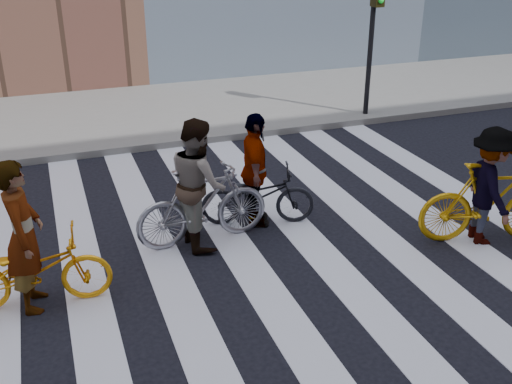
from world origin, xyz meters
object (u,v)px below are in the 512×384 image
bike_yellow_right (489,202)px  rider_mid (198,183)px  rider_right (489,187)px  rider_rear (255,171)px  rider_left (24,236)px  bike_dark_rear (258,196)px  bike_silver_mid (203,205)px  bike_yellow_left (34,270)px  traffic_signal (374,24)px

bike_yellow_right → rider_mid: bearing=86.4°
bike_yellow_right → rider_right: size_ratio=1.18×
rider_right → rider_rear: bearing=76.2°
bike_yellow_right → rider_rear: size_ratio=1.15×
rider_left → bike_dark_rear: bearing=-65.1°
bike_silver_mid → rider_right: bearing=-113.5°
bike_yellow_left → rider_left: rider_left is taller
bike_yellow_right → rider_left: size_ratio=1.07×
bike_yellow_left → traffic_signal: bearing=-49.1°
traffic_signal → rider_right: size_ratio=1.86×
traffic_signal → bike_yellow_right: size_ratio=1.58×
bike_dark_rear → rider_left: size_ratio=0.91×
bike_yellow_right → rider_mid: rider_mid is taller
bike_silver_mid → bike_dark_rear: size_ratio=1.13×
bike_yellow_left → bike_silver_mid: 2.54m
bike_yellow_left → rider_right: 6.38m
rider_mid → rider_left: bearing=105.8°
bike_silver_mid → rider_mid: bearing=86.2°
bike_yellow_left → rider_left: 0.49m
bike_yellow_left → bike_yellow_right: bike_yellow_right is taller
traffic_signal → bike_silver_mid: traffic_signal is taller
rider_left → rider_rear: (3.37, 1.15, -0.07)m
traffic_signal → bike_dark_rear: 6.33m
bike_dark_rear → rider_left: bearing=124.3°
rider_rear → bike_silver_mid: bearing=123.3°
bike_yellow_right → rider_mid: (-4.05, 1.41, 0.34)m
rider_mid → rider_right: size_ratio=1.08×
bike_yellow_right → bike_dark_rear: (-3.02, 1.71, -0.16)m
traffic_signal → rider_mid: 7.14m
bike_yellow_left → bike_dark_rear: (3.37, 1.15, -0.02)m
bike_yellow_left → bike_silver_mid: size_ratio=0.92×
traffic_signal → rider_right: 6.22m
bike_yellow_right → rider_mid: 4.30m
rider_right → bike_silver_mid: bearing=86.0°
bike_silver_mid → rider_rear: (0.93, 0.29, 0.30)m
bike_yellow_right → rider_right: 0.27m
bike_yellow_left → rider_rear: bearing=-64.6°
traffic_signal → rider_mid: size_ratio=1.72×
bike_silver_mid → rider_right: rider_right is taller
traffic_signal → rider_rear: (-4.42, -4.20, -1.37)m
bike_silver_mid → rider_rear: rider_rear is taller
bike_yellow_left → rider_mid: bearing=-63.7°
rider_mid → rider_rear: size_ratio=1.06×
bike_yellow_left → rider_rear: size_ratio=1.02×
rider_left → rider_mid: rider_left is taller
bike_yellow_left → rider_right: rider_right is taller
bike_dark_rear → rider_mid: (-1.03, -0.29, 0.50)m
bike_yellow_right → rider_mid: size_ratio=1.08×
bike_yellow_left → rider_mid: size_ratio=0.96×
rider_left → bike_yellow_left: bearing=-83.7°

